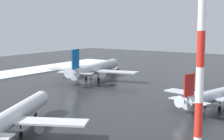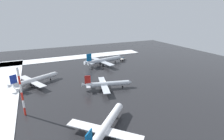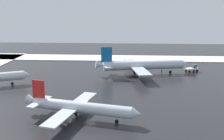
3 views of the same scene
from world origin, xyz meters
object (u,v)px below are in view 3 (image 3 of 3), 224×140
ground_crew_beside_wing (141,71)px  traffic_cone_mid_line (147,67)px  ground_crew_mid_apron (162,69)px  pushback_tug (192,68)px  airplane_foreground_jet (141,65)px  airplane_parked_starboard (79,107)px  traffic_cone_near_nose (120,69)px

ground_crew_beside_wing → traffic_cone_mid_line: ground_crew_beside_wing is taller
ground_crew_mid_apron → traffic_cone_mid_line: (-6.16, -4.81, -0.70)m
pushback_tug → ground_crew_beside_wing: bearing=167.2°
airplane_foreground_jet → airplane_parked_starboard: (40.50, -14.66, -0.71)m
airplane_parked_starboard → ground_crew_mid_apron: size_ratio=14.95×
airplane_foreground_jet → traffic_cone_near_nose: size_ratio=59.80×
airplane_foreground_jet → traffic_cone_mid_line: 11.53m
airplane_parked_starboard → traffic_cone_near_nose: 47.69m
ground_crew_mid_apron → traffic_cone_near_nose: (-1.98, -15.15, -0.70)m
ground_crew_mid_apron → traffic_cone_near_nose: ground_crew_mid_apron is taller
airplane_foreground_jet → pushback_tug: airplane_foreground_jet is taller
pushback_tug → ground_crew_mid_apron: size_ratio=2.98×
ground_crew_mid_apron → ground_crew_beside_wing: (3.04, -7.57, 0.00)m
pushback_tug → traffic_cone_mid_line: (-5.61, -15.91, -1.01)m
airplane_foreground_jet → airplane_parked_starboard: size_ratio=1.29×
airplane_foreground_jet → airplane_parked_starboard: bearing=-121.4°
airplane_parked_starboard → ground_crew_mid_apron: (-45.13, 22.23, -1.57)m
airplane_parked_starboard → ground_crew_beside_wing: 44.60m
airplane_parked_starboard → traffic_cone_mid_line: bearing=84.9°
airplane_parked_starboard → ground_crew_beside_wing: size_ratio=14.95×
ground_crew_beside_wing → traffic_cone_near_nose: size_ratio=3.11×
airplane_foreground_jet → ground_crew_beside_wing: (-1.59, 0.01, -2.28)m
airplane_foreground_jet → traffic_cone_near_nose: airplane_foreground_jet is taller
airplane_foreground_jet → pushback_tug: size_ratio=6.45×
traffic_cone_mid_line → traffic_cone_near_nose: bearing=-67.9°
airplane_parked_starboard → ground_crew_mid_apron: 50.34m
ground_crew_beside_wing → ground_crew_mid_apron: bearing=-142.3°
pushback_tug → traffic_cone_near_nose: bearing=153.2°
airplane_foreground_jet → traffic_cone_near_nose: (-6.60, -7.57, -2.97)m
airplane_foreground_jet → pushback_tug: bearing=4.1°
airplane_foreground_jet → traffic_cone_mid_line: (-10.79, 2.76, -2.97)m
ground_crew_beside_wing → traffic_cone_near_nose: (-5.01, -7.58, -0.70)m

